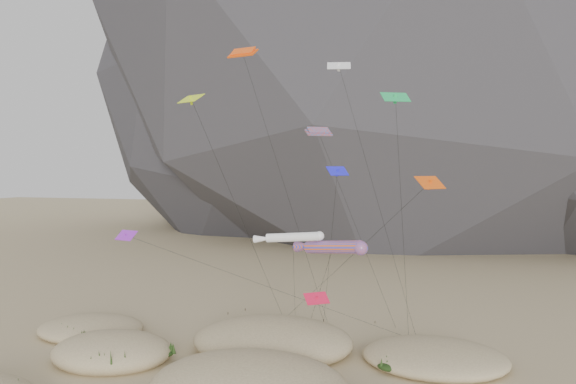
% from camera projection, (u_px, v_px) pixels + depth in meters
% --- Properties ---
extents(dunes, '(48.93, 37.54, 4.26)m').
position_uv_depth(dunes, '(221.00, 380.00, 43.90)').
color(dunes, '#CCB789').
rests_on(dunes, ground).
extents(dune_grass, '(40.19, 29.11, 1.51)m').
position_uv_depth(dune_grass, '(217.00, 382.00, 43.36)').
color(dune_grass, black).
rests_on(dune_grass, ground).
extents(kite_stakes, '(22.43, 8.08, 0.30)m').
position_uv_depth(kite_stakes, '(316.00, 324.00, 62.11)').
color(kite_stakes, '#3F2D1E').
rests_on(kite_stakes, ground).
extents(rainbow_tube_kite, '(8.25, 11.68, 11.40)m').
position_uv_depth(rainbow_tube_kite, '(331.00, 247.00, 49.24)').
color(rainbow_tube_kite, orange).
rests_on(rainbow_tube_kite, ground).
extents(white_tube_kite, '(6.66, 13.78, 11.78)m').
position_uv_depth(white_tube_kite, '(290.00, 237.00, 50.77)').
color(white_tube_kite, silver).
rests_on(white_tube_kite, ground).
extents(orange_parafoil, '(7.49, 11.57, 29.12)m').
position_uv_depth(orange_parafoil, '(244.00, 56.00, 54.26)').
color(orange_parafoil, '#E4480C').
rests_on(orange_parafoil, ground).
extents(multi_parafoil, '(7.32, 11.86, 21.26)m').
position_uv_depth(multi_parafoil, '(320.00, 134.00, 52.08)').
color(multi_parafoil, red).
rests_on(multi_parafoil, ground).
extents(delta_kites, '(30.29, 20.41, 27.36)m').
position_uv_depth(delta_kites, '(303.00, 162.00, 48.55)').
color(delta_kites, silver).
rests_on(delta_kites, ground).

